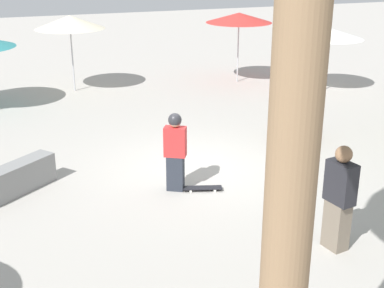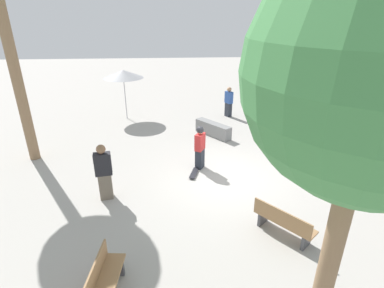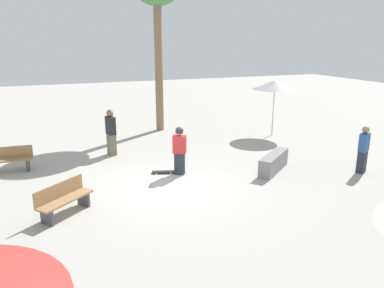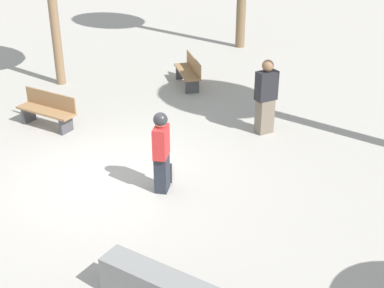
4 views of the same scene
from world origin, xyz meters
name	(u,v)px [view 2 (image 2 of 4)]	position (x,y,z in m)	size (l,w,h in m)	color
ground_plane	(226,178)	(0.00, 0.00, 0.00)	(60.00, 60.00, 0.00)	#ADA8A0
skater_main	(200,146)	(-0.79, -0.85, 0.89)	(0.50, 0.43, 1.64)	#282D38
skateboard	(194,173)	(-0.29, -1.10, 0.06)	(0.82, 0.43, 0.07)	black
concrete_ledge	(213,129)	(-3.93, 0.07, 0.31)	(1.79, 1.53, 0.62)	gray
bench_near	(103,284)	(4.64, -3.29, 0.43)	(1.63, 0.59, 0.85)	#47474C
bench_far	(283,222)	(3.04, 0.92, 0.43)	(1.51, 1.36, 0.85)	#47474C
shade_umbrella_grey	(123,74)	(-6.71, -4.27, 2.40)	(2.07, 2.07, 2.61)	#B7B7BC
shade_umbrella_teal	(352,86)	(-4.63, 6.81, 2.08)	(2.63, 2.63, 2.27)	#B7B7BC
palm_tree_center_left	(374,79)	(6.07, 0.26, 4.70)	(2.78, 2.78, 6.12)	#896B4C
bystander_watching	(104,172)	(0.96, -3.92, 0.90)	(0.35, 0.53, 1.81)	#726656
bystander_far	(229,102)	(-6.67, 1.29, 0.82)	(0.51, 0.43, 1.64)	#282D38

